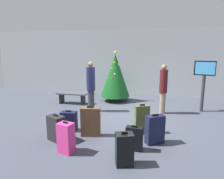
# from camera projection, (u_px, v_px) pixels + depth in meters

# --- Properties ---
(ground_plane) EXTENTS (16.00, 16.00, 0.00)m
(ground_plane) POSITION_uv_depth(u_px,v_px,m) (123.00, 116.00, 7.03)
(ground_plane) COLOR #424754
(back_wall) EXTENTS (16.00, 0.20, 3.32)m
(back_wall) POSITION_uv_depth(u_px,v_px,m) (136.00, 63.00, 10.24)
(back_wall) COLOR #B7BCC1
(back_wall) RESTS_ON ground_plane
(holiday_tree) EXTENTS (1.31, 1.31, 2.25)m
(holiday_tree) POSITION_uv_depth(u_px,v_px,m) (115.00, 75.00, 8.97)
(holiday_tree) COLOR #4C3319
(holiday_tree) RESTS_ON ground_plane
(flight_info_kiosk) EXTENTS (0.74, 0.22, 1.90)m
(flight_info_kiosk) POSITION_uv_depth(u_px,v_px,m) (204.00, 78.00, 7.38)
(flight_info_kiosk) COLOR #333338
(flight_info_kiosk) RESTS_ON ground_plane
(waiting_bench) EXTENTS (1.32, 0.44, 0.48)m
(waiting_bench) POSITION_uv_depth(u_px,v_px,m) (72.00, 96.00, 8.64)
(waiting_bench) COLOR #4C5159
(waiting_bench) RESTS_ON ground_plane
(traveller_0) EXTENTS (0.33, 0.33, 1.87)m
(traveller_0) POSITION_uv_depth(u_px,v_px,m) (91.00, 85.00, 7.45)
(traveller_0) COLOR #333338
(traveller_0) RESTS_ON ground_plane
(traveller_1) EXTENTS (0.40, 0.40, 1.79)m
(traveller_1) POSITION_uv_depth(u_px,v_px,m) (163.00, 88.00, 7.20)
(traveller_1) COLOR gray
(traveller_1) RESTS_ON ground_plane
(suitcase_0) EXTENTS (0.39, 0.19, 0.60)m
(suitcase_0) POSITION_uv_depth(u_px,v_px,m) (134.00, 139.00, 4.61)
(suitcase_0) COLOR black
(suitcase_0) RESTS_ON ground_plane
(suitcase_1) EXTENTS (0.42, 0.37, 0.71)m
(suitcase_1) POSITION_uv_depth(u_px,v_px,m) (124.00, 149.00, 4.00)
(suitcase_1) COLOR black
(suitcase_1) RESTS_ON ground_plane
(suitcase_2) EXTENTS (0.39, 0.33, 0.73)m
(suitcase_2) POSITION_uv_depth(u_px,v_px,m) (66.00, 138.00, 4.50)
(suitcase_2) COLOR #E5388C
(suitcase_2) RESTS_ON ground_plane
(suitcase_3) EXTENTS (0.50, 0.43, 0.75)m
(suitcase_3) POSITION_uv_depth(u_px,v_px,m) (155.00, 130.00, 4.94)
(suitcase_3) COLOR #141938
(suitcase_3) RESTS_ON ground_plane
(suitcase_4) EXTENTS (0.47, 0.31, 0.60)m
(suitcase_4) POSITION_uv_depth(u_px,v_px,m) (69.00, 121.00, 5.75)
(suitcase_4) COLOR #141938
(suitcase_4) RESTS_ON ground_plane
(suitcase_5) EXTENTS (0.55, 0.32, 0.82)m
(suitcase_5) POSITION_uv_depth(u_px,v_px,m) (91.00, 122.00, 5.39)
(suitcase_5) COLOR brown
(suitcase_5) RESTS_ON ground_plane
(suitcase_6) EXTENTS (0.52, 0.44, 0.69)m
(suitcase_6) POSITION_uv_depth(u_px,v_px,m) (56.00, 128.00, 5.11)
(suitcase_6) COLOR #232326
(suitcase_6) RESTS_ON ground_plane
(suitcase_7) EXTENTS (0.43, 0.32, 0.84)m
(suitcase_7) POSITION_uv_depth(u_px,v_px,m) (142.00, 119.00, 5.54)
(suitcase_7) COLOR #59602D
(suitcase_7) RESTS_ON ground_plane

